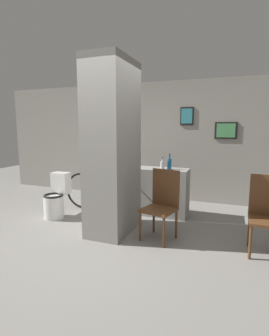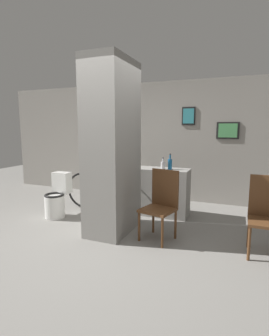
% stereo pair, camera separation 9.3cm
% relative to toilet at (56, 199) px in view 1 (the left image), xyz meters
% --- Properties ---
extents(ground_plane, '(14.00, 14.00, 0.00)m').
position_rel_toilet_xyz_m(ground_plane, '(1.29, -0.69, -0.34)').
color(ground_plane, gray).
extents(wall_back, '(8.00, 0.09, 2.60)m').
position_rel_toilet_xyz_m(wall_back, '(1.29, 1.94, 0.97)').
color(wall_back, gray).
rests_on(wall_back, ground_plane).
extents(pillar_center, '(0.60, 0.95, 2.60)m').
position_rel_toilet_xyz_m(pillar_center, '(1.25, -0.21, 0.97)').
color(pillar_center, gray).
rests_on(pillar_center, ground_plane).
extents(counter_shelf, '(1.35, 0.44, 0.87)m').
position_rel_toilet_xyz_m(counter_shelf, '(1.56, 0.79, 0.10)').
color(counter_shelf, gray).
rests_on(counter_shelf, ground_plane).
extents(toilet, '(0.35, 0.51, 0.79)m').
position_rel_toilet_xyz_m(toilet, '(0.00, 0.00, 0.00)').
color(toilet, white).
rests_on(toilet, ground_plane).
extents(chair_near_pillar, '(0.53, 0.53, 1.00)m').
position_rel_toilet_xyz_m(chair_near_pillar, '(2.03, -0.21, 0.20)').
color(chair_near_pillar, brown).
rests_on(chair_near_pillar, ground_plane).
extents(chair_by_doorway, '(0.44, 0.44, 1.00)m').
position_rel_toilet_xyz_m(chair_by_doorway, '(3.41, -0.18, 0.20)').
color(chair_by_doorway, brown).
rests_on(chair_by_doorway, ground_plane).
extents(bicycle, '(1.79, 0.42, 0.78)m').
position_rel_toilet_xyz_m(bicycle, '(0.69, 0.61, 0.04)').
color(bicycle, black).
rests_on(bicycle, ground_plane).
extents(bottle_tall, '(0.07, 0.07, 0.29)m').
position_rel_toilet_xyz_m(bottle_tall, '(1.90, 0.76, 0.64)').
color(bottle_tall, '#19598C').
rests_on(bottle_tall, counter_shelf).
extents(bottle_short, '(0.07, 0.07, 0.22)m').
position_rel_toilet_xyz_m(bottle_short, '(1.78, 0.71, 0.61)').
color(bottle_short, silver).
rests_on(bottle_short, counter_shelf).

